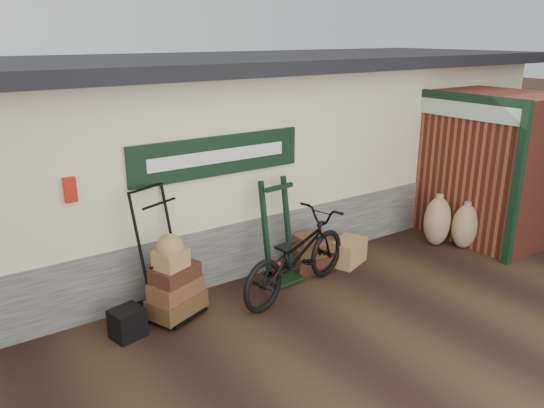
# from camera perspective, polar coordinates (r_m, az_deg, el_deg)

# --- Properties ---
(ground) EXTENTS (80.00, 80.00, 0.00)m
(ground) POSITION_cam_1_polar(r_m,az_deg,el_deg) (7.42, 0.45, -10.76)
(ground) COLOR black
(ground) RESTS_ON ground
(station_building) EXTENTS (14.40, 4.10, 3.20)m
(station_building) POSITION_cam_1_polar(r_m,az_deg,el_deg) (9.09, -9.58, 5.31)
(station_building) COLOR #4C4C47
(station_building) RESTS_ON ground
(brick_outbuilding) EXTENTS (1.71, 4.51, 2.62)m
(brick_outbuilding) POSITION_cam_1_polar(r_m,az_deg,el_deg) (10.90, 17.34, 5.14)
(brick_outbuilding) COLOR maroon
(brick_outbuilding) RESTS_ON ground
(porter_trolley) EXTENTS (1.05, 0.93, 1.75)m
(porter_trolley) POSITION_cam_1_polar(r_m,az_deg,el_deg) (6.97, -11.68, -5.10)
(porter_trolley) COLOR black
(porter_trolley) RESTS_ON ground
(green_barrow) EXTENTS (0.60, 0.52, 1.54)m
(green_barrow) POSITION_cam_1_polar(r_m,az_deg,el_deg) (7.83, 0.76, -2.95)
(green_barrow) COLOR black
(green_barrow) RESTS_ON ground
(suitcase_stack) EXTENTS (0.69, 0.46, 0.59)m
(suitcase_stack) POSITION_cam_1_polar(r_m,az_deg,el_deg) (8.36, 4.17, -5.13)
(suitcase_stack) COLOR #3C1A13
(suitcase_stack) RESTS_ON ground
(wicker_hamper) EXTENTS (0.71, 0.59, 0.40)m
(wicker_hamper) POSITION_cam_1_polar(r_m,az_deg,el_deg) (8.67, 8.16, -5.08)
(wicker_hamper) COLOR olive
(wicker_hamper) RESTS_ON ground
(black_trunk) EXTENTS (0.44, 0.40, 0.37)m
(black_trunk) POSITION_cam_1_polar(r_m,az_deg,el_deg) (6.85, -15.28, -12.25)
(black_trunk) COLOR black
(black_trunk) RESTS_ON ground
(bicycle) EXTENTS (1.30, 2.31, 1.27)m
(bicycle) POSITION_cam_1_polar(r_m,az_deg,el_deg) (7.49, 2.63, -5.07)
(bicycle) COLOR black
(bicycle) RESTS_ON ground
(burlap_sack_left) EXTENTS (0.67, 0.62, 0.87)m
(burlap_sack_left) POSITION_cam_1_polar(r_m,az_deg,el_deg) (9.68, 17.36, -1.78)
(burlap_sack_left) COLOR #947E4F
(burlap_sack_left) RESTS_ON ground
(burlap_sack_right) EXTENTS (0.55, 0.49, 0.78)m
(burlap_sack_right) POSITION_cam_1_polar(r_m,az_deg,el_deg) (9.70, 20.07, -2.28)
(burlap_sack_right) COLOR #947E4F
(burlap_sack_right) RESTS_ON ground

